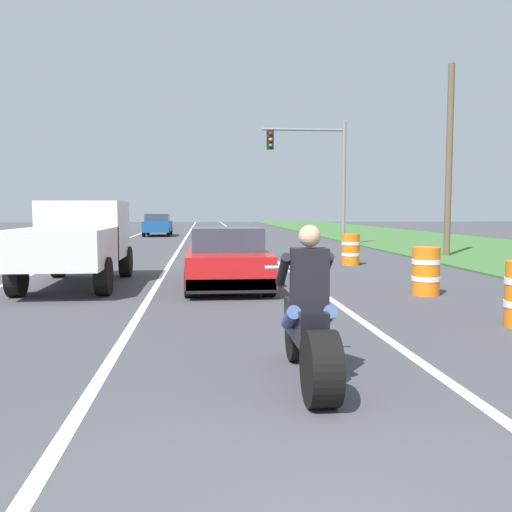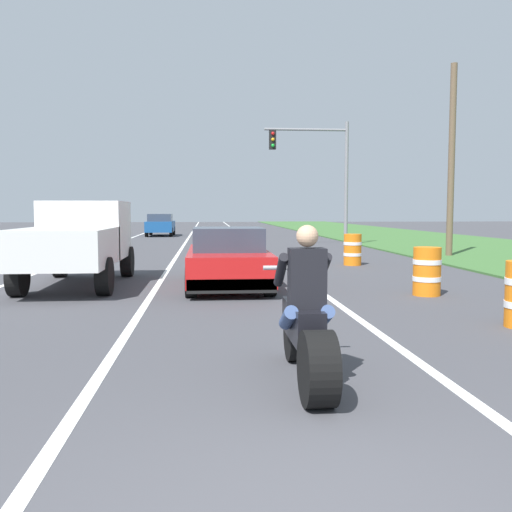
# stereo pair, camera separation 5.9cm
# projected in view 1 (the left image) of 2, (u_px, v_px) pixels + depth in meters

# --- Properties ---
(lane_stripe_left_solid) EXTENTS (0.14, 120.00, 0.01)m
(lane_stripe_left_solid) POSITION_uv_depth(u_px,v_px,m) (85.00, 254.00, 22.34)
(lane_stripe_left_solid) COLOR white
(lane_stripe_left_solid) RESTS_ON ground
(lane_stripe_right_solid) EXTENTS (0.14, 120.00, 0.01)m
(lane_stripe_right_solid) POSITION_uv_depth(u_px,v_px,m) (265.00, 253.00, 23.02)
(lane_stripe_right_solid) COLOR white
(lane_stripe_right_solid) RESTS_ON ground
(lane_stripe_centre_dashed) EXTENTS (0.14, 120.00, 0.01)m
(lane_stripe_centre_dashed) POSITION_uv_depth(u_px,v_px,m) (176.00, 254.00, 22.68)
(lane_stripe_centre_dashed) COLOR white
(lane_stripe_centre_dashed) RESTS_ON ground
(grass_verge_right) EXTENTS (10.00, 120.00, 0.06)m
(grass_verge_right) POSITION_uv_depth(u_px,v_px,m) (500.00, 251.00, 23.96)
(grass_verge_right) COLOR #3D6B33
(grass_verge_right) RESTS_ON ground
(motorcycle_with_rider) EXTENTS (0.70, 2.21, 1.62)m
(motorcycle_with_rider) POSITION_uv_depth(u_px,v_px,m) (309.00, 328.00, 5.60)
(motorcycle_with_rider) COLOR black
(motorcycle_with_rider) RESTS_ON ground
(sports_car_red) EXTENTS (1.84, 4.30, 1.37)m
(sports_car_red) POSITION_uv_depth(u_px,v_px,m) (227.00, 259.00, 12.89)
(sports_car_red) COLOR red
(sports_car_red) RESTS_ON ground
(pickup_truck_left_lane_white) EXTENTS (2.02, 4.80, 1.98)m
(pickup_truck_left_lane_white) POSITION_uv_depth(u_px,v_px,m) (77.00, 238.00, 13.02)
(pickup_truck_left_lane_white) COLOR silver
(pickup_truck_left_lane_white) RESTS_ON ground
(traffic_light_mast_near) EXTENTS (4.10, 0.34, 6.00)m
(traffic_light_mast_near) POSITION_uv_depth(u_px,v_px,m) (319.00, 164.00, 27.02)
(traffic_light_mast_near) COLOR gray
(traffic_light_mast_near) RESTS_ON ground
(utility_pole_roadside) EXTENTS (0.24, 0.24, 7.13)m
(utility_pole_roadside) POSITION_uv_depth(u_px,v_px,m) (449.00, 161.00, 20.86)
(utility_pole_roadside) COLOR brown
(utility_pole_roadside) RESTS_ON ground
(construction_barrel_mid) EXTENTS (0.58, 0.58, 1.00)m
(construction_barrel_mid) POSITION_uv_depth(u_px,v_px,m) (426.00, 271.00, 11.60)
(construction_barrel_mid) COLOR orange
(construction_barrel_mid) RESTS_ON ground
(construction_barrel_far) EXTENTS (0.58, 0.58, 1.00)m
(construction_barrel_far) POSITION_uv_depth(u_px,v_px,m) (351.00, 249.00, 17.94)
(construction_barrel_far) COLOR orange
(construction_barrel_far) RESTS_ON ground
(distant_car_far_ahead) EXTENTS (1.80, 4.00, 1.50)m
(distant_car_far_ahead) POSITION_uv_depth(u_px,v_px,m) (158.00, 225.00, 38.11)
(distant_car_far_ahead) COLOR #194C8C
(distant_car_far_ahead) RESTS_ON ground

